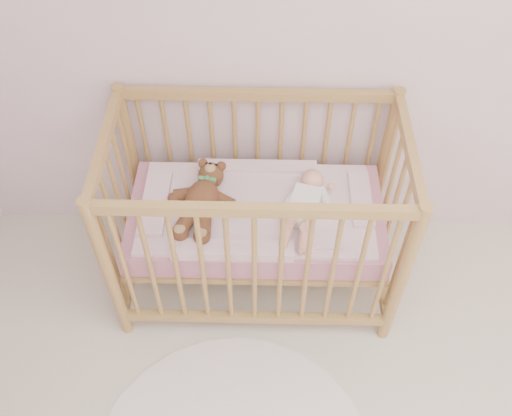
# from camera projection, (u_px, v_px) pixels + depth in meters

# --- Properties ---
(wall_back) EXTENTS (4.00, 0.02, 2.70)m
(wall_back) POSITION_uv_depth(u_px,v_px,m) (371.00, 14.00, 2.36)
(wall_back) COLOR silver
(wall_back) RESTS_ON floor
(crib) EXTENTS (1.36, 0.76, 1.00)m
(crib) POSITION_uv_depth(u_px,v_px,m) (256.00, 216.00, 2.76)
(crib) COLOR tan
(crib) RESTS_ON floor
(mattress) EXTENTS (1.22, 0.62, 0.13)m
(mattress) POSITION_uv_depth(u_px,v_px,m) (256.00, 218.00, 2.77)
(mattress) COLOR #C87D8E
(mattress) RESTS_ON crib
(blanket) EXTENTS (1.10, 0.58, 0.06)m
(blanket) POSITION_uv_depth(u_px,v_px,m) (256.00, 208.00, 2.71)
(blanket) COLOR pink
(blanket) RESTS_ON mattress
(baby) EXTENTS (0.36, 0.55, 0.12)m
(baby) POSITION_uv_depth(u_px,v_px,m) (305.00, 202.00, 2.64)
(baby) COLOR white
(baby) RESTS_ON blanket
(teddy_bear) EXTENTS (0.43, 0.55, 0.14)m
(teddy_bear) POSITION_uv_depth(u_px,v_px,m) (202.00, 199.00, 2.64)
(teddy_bear) COLOR brown
(teddy_bear) RESTS_ON blanket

